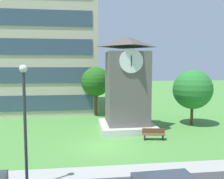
# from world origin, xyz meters

# --- Properties ---
(ground_plane) EXTENTS (160.00, 160.00, 0.00)m
(ground_plane) POSITION_xyz_m (0.00, 0.00, 0.00)
(ground_plane) COLOR #4C893D
(kerb_strip) EXTENTS (120.00, 1.60, 0.01)m
(kerb_strip) POSITION_xyz_m (0.00, -4.32, 0.00)
(kerb_strip) COLOR #9E9E99
(kerb_strip) RESTS_ON ground
(office_building) EXTENTS (16.99, 13.36, 19.20)m
(office_building) POSITION_xyz_m (-8.09, 18.19, 9.60)
(office_building) COLOR beige
(office_building) RESTS_ON ground
(clock_tower) EXTENTS (4.85, 4.85, 8.45)m
(clock_tower) POSITION_xyz_m (2.47, 4.57, 3.71)
(clock_tower) COLOR #605B56
(clock_tower) RESTS_ON ground
(park_bench) EXTENTS (1.86, 0.79, 0.88)m
(park_bench) POSITION_xyz_m (4.00, 1.20, 0.46)
(park_bench) COLOR brown
(park_bench) RESTS_ON ground
(street_lamp) EXTENTS (0.36, 0.36, 5.88)m
(street_lamp) POSITION_xyz_m (-4.32, -5.75, 3.64)
(street_lamp) COLOR #333338
(street_lamp) RESTS_ON ground
(tree_near_tower) EXTENTS (3.41, 3.41, 5.75)m
(tree_near_tower) POSITION_xyz_m (0.10, 11.51, 4.02)
(tree_near_tower) COLOR #513823
(tree_near_tower) RESTS_ON ground
(tree_streetside) EXTENTS (3.87, 3.87, 5.48)m
(tree_streetside) POSITION_xyz_m (9.25, 5.67, 3.54)
(tree_streetside) COLOR #513823
(tree_streetside) RESTS_ON ground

